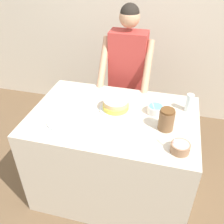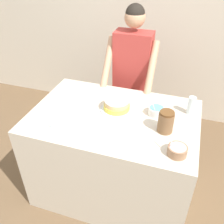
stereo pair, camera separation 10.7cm
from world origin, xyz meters
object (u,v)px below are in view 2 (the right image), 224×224
at_px(cake, 117,105).
at_px(ceramic_plate, 62,120).
at_px(person_baker, 132,69).
at_px(frosting_bowl_blue, 156,111).
at_px(frosting_bowl_pink, 177,150).
at_px(stoneware_jar, 166,122).
at_px(drinking_glass, 191,106).

distance_m(cake, ceramic_plate, 0.48).
bearing_deg(ceramic_plate, person_baker, 69.80).
xyz_separation_m(cake, ceramic_plate, (-0.38, -0.30, -0.04)).
xyz_separation_m(person_baker, frosting_bowl_blue, (0.37, -0.62, -0.05)).
relative_size(frosting_bowl_pink, stoneware_jar, 0.95).
relative_size(ceramic_plate, stoneware_jar, 1.29).
height_order(person_baker, ceramic_plate, person_baker).
bearing_deg(stoneware_jar, ceramic_plate, -170.89).
bearing_deg(cake, frosting_bowl_blue, 5.88).
xyz_separation_m(person_baker, frosting_bowl_pink, (0.59, -1.05, -0.05)).
bearing_deg(person_baker, cake, -87.15).
bearing_deg(drinking_glass, cake, -167.13).
height_order(frosting_bowl_pink, drinking_glass, frosting_bowl_pink).
bearing_deg(person_baker, ceramic_plate, -110.20).
bearing_deg(cake, person_baker, 92.85).
height_order(cake, stoneware_jar, stoneware_jar).
distance_m(frosting_bowl_pink, stoneware_jar, 0.27).
height_order(frosting_bowl_blue, ceramic_plate, frosting_bowl_blue).
bearing_deg(stoneware_jar, cake, 159.57).
relative_size(frosting_bowl_pink, frosting_bowl_blue, 1.02).
xyz_separation_m(drinking_glass, stoneware_jar, (-0.17, -0.30, 0.01)).
distance_m(ceramic_plate, stoneware_jar, 0.84).
distance_m(cake, stoneware_jar, 0.47).
bearing_deg(cake, stoneware_jar, -20.43).
bearing_deg(person_baker, stoneware_jar, -59.94).
relative_size(cake, frosting_bowl_pink, 1.69).
height_order(person_baker, cake, person_baker).
bearing_deg(stoneware_jar, drinking_glass, 60.78).
distance_m(frosting_bowl_blue, ceramic_plate, 0.79).
bearing_deg(stoneware_jar, frosting_bowl_blue, 116.96).
distance_m(frosting_bowl_blue, drinking_glass, 0.29).
bearing_deg(drinking_glass, frosting_bowl_pink, -95.52).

